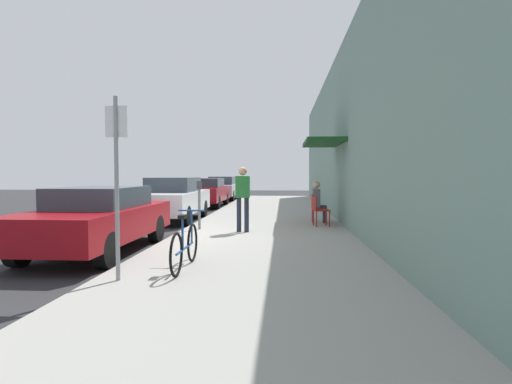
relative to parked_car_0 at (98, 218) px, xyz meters
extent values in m
plane|color=#2D2D30|center=(1.10, 1.68, -0.72)|extent=(60.00, 60.00, 0.00)
cube|color=#9E9B93|center=(3.35, 3.68, -0.66)|extent=(4.50, 32.00, 0.12)
cube|color=gray|center=(5.75, 3.68, 2.09)|extent=(0.30, 32.00, 5.60)
cube|color=#19471E|center=(5.05, 4.46, 1.88)|extent=(1.10, 2.80, 0.12)
cube|color=maroon|center=(0.00, -0.03, -0.09)|extent=(1.80, 4.40, 0.61)
cube|color=#333D47|center=(0.00, 0.12, 0.43)|extent=(1.48, 2.11, 0.43)
cylinder|color=black|center=(0.79, 1.33, -0.40)|extent=(0.22, 0.64, 0.64)
cylinder|color=black|center=(-0.79, 1.33, -0.40)|extent=(0.22, 0.64, 0.64)
cylinder|color=black|center=(0.79, -1.39, -0.40)|extent=(0.22, 0.64, 0.64)
cylinder|color=black|center=(-0.79, -1.39, -0.40)|extent=(0.22, 0.64, 0.64)
cube|color=silver|center=(0.00, 5.65, -0.05)|extent=(1.80, 4.40, 0.70)
cube|color=#333D47|center=(0.00, 5.80, 0.55)|extent=(1.48, 2.11, 0.49)
cylinder|color=black|center=(0.79, 7.01, -0.40)|extent=(0.22, 0.64, 0.64)
cylinder|color=black|center=(-0.79, 7.01, -0.40)|extent=(0.22, 0.64, 0.64)
cylinder|color=black|center=(0.79, 4.29, -0.40)|extent=(0.22, 0.64, 0.64)
cylinder|color=black|center=(-0.79, 4.29, -0.40)|extent=(0.22, 0.64, 0.64)
cube|color=maroon|center=(0.00, 11.67, -0.06)|extent=(1.80, 4.40, 0.66)
cube|color=#333D47|center=(0.00, 11.82, 0.49)|extent=(1.48, 2.11, 0.43)
cylinder|color=black|center=(0.79, 13.04, -0.40)|extent=(0.22, 0.64, 0.64)
cylinder|color=black|center=(-0.79, 13.04, -0.40)|extent=(0.22, 0.64, 0.64)
cylinder|color=black|center=(0.79, 10.31, -0.40)|extent=(0.22, 0.64, 0.64)
cylinder|color=black|center=(-0.79, 10.31, -0.40)|extent=(0.22, 0.64, 0.64)
cube|color=#B7B7BC|center=(0.00, 17.03, -0.07)|extent=(1.80, 4.40, 0.65)
cube|color=#333D47|center=(0.00, 17.18, 0.50)|extent=(1.48, 2.11, 0.50)
cylinder|color=black|center=(0.79, 18.39, -0.40)|extent=(0.22, 0.64, 0.64)
cylinder|color=black|center=(-0.79, 18.39, -0.40)|extent=(0.22, 0.64, 0.64)
cylinder|color=black|center=(0.79, 15.66, -0.40)|extent=(0.22, 0.64, 0.64)
cylinder|color=black|center=(-0.79, 15.66, -0.40)|extent=(0.22, 0.64, 0.64)
cylinder|color=slate|center=(1.55, 2.75, -0.05)|extent=(0.07, 0.07, 1.10)
cube|color=#383D42|center=(1.55, 2.75, 0.61)|extent=(0.12, 0.10, 0.22)
cylinder|color=gray|center=(1.50, -2.57, 0.70)|extent=(0.06, 0.06, 2.60)
cube|color=white|center=(1.50, -2.55, 1.65)|extent=(0.32, 0.02, 0.44)
torus|color=black|center=(2.28, -1.28, -0.27)|extent=(0.04, 0.66, 0.66)
torus|color=black|center=(2.28, -2.33, -0.27)|extent=(0.04, 0.66, 0.66)
cylinder|color=#1E4C8C|center=(2.28, -1.81, -0.27)|extent=(0.04, 1.05, 0.04)
cylinder|color=#1E4C8C|center=(2.28, -1.96, -0.02)|extent=(0.04, 0.04, 0.50)
cube|color=black|center=(2.28, -1.96, 0.25)|extent=(0.10, 0.20, 0.06)
cylinder|color=#1E4C8C|center=(2.28, -1.33, 0.01)|extent=(0.03, 0.03, 0.56)
cylinder|color=#1E4C8C|center=(2.28, -1.33, 0.29)|extent=(0.46, 0.03, 0.03)
cylinder|color=maroon|center=(5.10, 3.83, -0.37)|extent=(0.04, 0.04, 0.45)
cylinder|color=maroon|center=(5.16, 3.46, -0.37)|extent=(0.04, 0.04, 0.45)
cylinder|color=maroon|center=(4.73, 3.77, -0.37)|extent=(0.04, 0.04, 0.45)
cylinder|color=maroon|center=(4.79, 3.40, -0.37)|extent=(0.04, 0.04, 0.45)
cube|color=maroon|center=(4.95, 3.61, -0.13)|extent=(0.50, 0.50, 0.03)
cube|color=maroon|center=(4.74, 3.58, 0.07)|extent=(0.10, 0.44, 0.40)
cylinder|color=maroon|center=(5.14, 4.63, -0.37)|extent=(0.04, 0.04, 0.45)
cylinder|color=maroon|center=(5.13, 4.25, -0.37)|extent=(0.04, 0.04, 0.45)
cylinder|color=maroon|center=(4.76, 4.64, -0.37)|extent=(0.04, 0.04, 0.45)
cylinder|color=maroon|center=(4.75, 4.26, -0.37)|extent=(0.04, 0.04, 0.45)
cube|color=maroon|center=(4.95, 4.45, -0.13)|extent=(0.45, 0.45, 0.03)
cube|color=maroon|center=(4.74, 4.45, 0.07)|extent=(0.04, 0.44, 0.40)
cylinder|color=#232838|center=(5.13, 4.54, -0.36)|extent=(0.11, 0.11, 0.47)
cylinder|color=#232838|center=(5.00, 4.55, -0.13)|extent=(0.36, 0.14, 0.14)
cylinder|color=#232838|center=(5.13, 4.34, -0.36)|extent=(0.11, 0.11, 0.47)
cylinder|color=#232838|center=(5.00, 4.35, -0.13)|extent=(0.36, 0.14, 0.14)
cube|color=#595960|center=(4.87, 4.45, 0.17)|extent=(0.22, 0.36, 0.56)
sphere|color=tan|center=(4.87, 4.45, 0.58)|extent=(0.22, 0.22, 0.22)
cylinder|color=#232838|center=(2.69, 2.29, -0.15)|extent=(0.12, 0.12, 0.90)
cylinder|color=#232838|center=(2.89, 2.29, -0.15)|extent=(0.12, 0.12, 0.90)
cube|color=#267233|center=(2.79, 2.29, 0.58)|extent=(0.36, 0.22, 0.56)
sphere|color=tan|center=(2.79, 2.29, 0.99)|extent=(0.22, 0.22, 0.22)
camera|label=1|loc=(3.84, -8.08, 0.92)|focal=28.23mm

